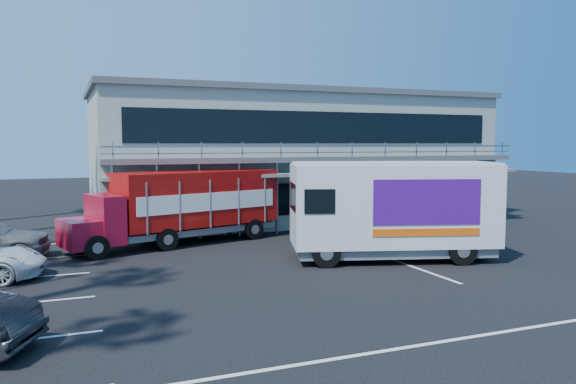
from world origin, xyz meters
name	(u,v)px	position (x,y,z in m)	size (l,w,h in m)	color
ground	(373,276)	(0.00, 0.00, 0.00)	(120.00, 120.00, 0.00)	black
building	(289,156)	(3.00, 14.94, 3.66)	(22.40, 12.00, 7.30)	#9B9F92
red_truck	(184,204)	(-4.62, 8.31, 1.74)	(9.65, 4.78, 3.17)	maroon
white_van	(393,208)	(1.99, 2.00, 1.96)	(8.00, 4.71, 3.70)	silver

